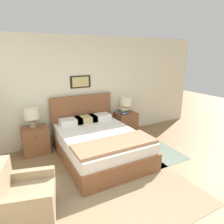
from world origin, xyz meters
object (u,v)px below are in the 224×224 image
at_px(nightstand_near_window, 36,140).
at_px(bed, 99,143).
at_px(armchair, 25,201).
at_px(table_lamp_near_window, 32,114).
at_px(table_lamp_by_door, 126,102).
at_px(nightstand_by_door, 126,123).

bearing_deg(nightstand_near_window, bed, -34.61).
height_order(armchair, table_lamp_near_window, table_lamp_near_window).
bearing_deg(bed, nightstand_near_window, 145.39).
height_order(table_lamp_near_window, table_lamp_by_door, same).
height_order(nightstand_near_window, table_lamp_near_window, table_lamp_near_window).
xyz_separation_m(bed, nightstand_by_door, (1.20, 0.83, -0.01)).
distance_m(armchair, nightstand_near_window, 1.99).
relative_size(armchair, nightstand_by_door, 1.41).
xyz_separation_m(bed, nightstand_near_window, (-1.20, 0.83, -0.01)).
xyz_separation_m(armchair, table_lamp_near_window, (0.40, 1.96, 0.62)).
height_order(bed, table_lamp_near_window, bed).
height_order(nightstand_near_window, table_lamp_by_door, table_lamp_by_door).
distance_m(nightstand_near_window, table_lamp_by_door, 2.48).
relative_size(bed, armchair, 2.48).
relative_size(bed, nightstand_near_window, 3.51).
bearing_deg(table_lamp_by_door, bed, -145.11).
bearing_deg(armchair, table_lamp_by_door, 139.75).
xyz_separation_m(nightstand_near_window, nightstand_by_door, (2.40, 0.00, 0.00)).
relative_size(armchair, nightstand_near_window, 1.41).
xyz_separation_m(bed, table_lamp_near_window, (-1.22, 0.84, 0.60)).
distance_m(bed, table_lamp_near_window, 1.59).
bearing_deg(nightstand_by_door, table_lamp_near_window, 179.63).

